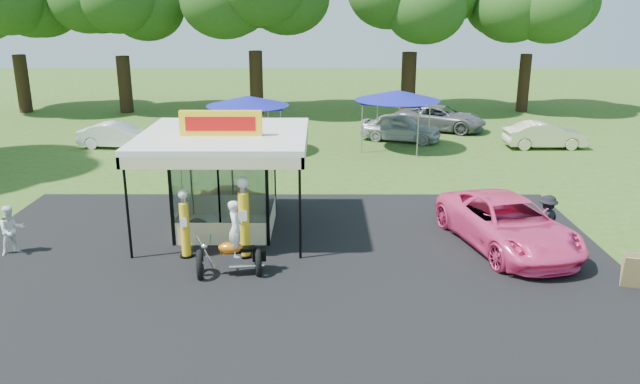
# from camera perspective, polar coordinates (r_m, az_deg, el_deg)

# --- Properties ---
(ground) EXTENTS (120.00, 120.00, 0.00)m
(ground) POSITION_cam_1_polar(r_m,az_deg,el_deg) (16.77, -3.98, -9.43)
(ground) COLOR #2E5219
(ground) RESTS_ON ground
(asphalt_apron) EXTENTS (20.00, 14.00, 0.04)m
(asphalt_apron) POSITION_cam_1_polar(r_m,az_deg,el_deg) (18.57, -3.55, -6.64)
(asphalt_apron) COLOR black
(asphalt_apron) RESTS_ON ground
(gas_station_kiosk) EXTENTS (5.40, 5.40, 4.18)m
(gas_station_kiosk) POSITION_cam_1_polar(r_m,az_deg,el_deg) (21.00, -8.59, 1.13)
(gas_station_kiosk) COLOR white
(gas_station_kiosk) RESTS_ON ground
(gas_pump_left) EXTENTS (0.40, 0.40, 2.17)m
(gas_pump_left) POSITION_cam_1_polar(r_m,az_deg,el_deg) (19.11, -12.26, -3.01)
(gas_pump_left) COLOR black
(gas_pump_left) RESTS_ON ground
(gas_pump_right) EXTENTS (0.48, 0.48, 2.56)m
(gas_pump_right) POSITION_cam_1_polar(r_m,az_deg,el_deg) (18.75, -6.97, -2.53)
(gas_pump_right) COLOR black
(gas_pump_right) RESTS_ON ground
(motorcycle) EXTENTS (2.01, 1.17, 2.31)m
(motorcycle) POSITION_cam_1_polar(r_m,az_deg,el_deg) (17.71, -7.91, -4.89)
(motorcycle) COLOR black
(motorcycle) RESTS_ON ground
(spare_tires) EXTENTS (0.91, 0.64, 0.75)m
(spare_tires) POSITION_cam_1_polar(r_m,az_deg,el_deg) (20.66, -11.03, -3.41)
(spare_tires) COLOR black
(spare_tires) RESTS_ON ground
(a_frame_sign) EXTENTS (0.58, 0.61, 0.96)m
(a_frame_sign) POSITION_cam_1_polar(r_m,az_deg,el_deg) (18.91, 26.67, -6.53)
(a_frame_sign) COLOR #593819
(a_frame_sign) RESTS_ON ground
(kiosk_car) EXTENTS (2.82, 1.13, 0.96)m
(kiosk_car) POSITION_cam_1_polar(r_m,az_deg,el_deg) (23.46, -7.67, -0.47)
(kiosk_car) COLOR yellow
(kiosk_car) RESTS_ON ground
(pink_sedan) EXTENTS (3.97, 6.22, 1.60)m
(pink_sedan) POSITION_cam_1_polar(r_m,az_deg,el_deg) (20.43, 16.78, -2.77)
(pink_sedan) COLOR #FF458A
(pink_sedan) RESTS_ON ground
(spectator_west) EXTENTS (0.96, 0.94, 1.56)m
(spectator_west) POSITION_cam_1_polar(r_m,az_deg,el_deg) (21.25, -26.37, -3.15)
(spectator_west) COLOR white
(spectator_west) RESTS_ON ground
(spectator_east_a) EXTENTS (1.20, 1.16, 1.65)m
(spectator_east_a) POSITION_cam_1_polar(r_m,az_deg,el_deg) (21.05, 20.01, -2.43)
(spectator_east_a) COLOR black
(spectator_east_a) RESTS_ON ground
(bg_car_a) EXTENTS (4.16, 1.86, 1.33)m
(bg_car_a) POSITION_cam_1_polar(r_m,az_deg,el_deg) (35.02, -17.99, 4.95)
(bg_car_a) COLOR white
(bg_car_a) RESTS_ON ground
(bg_car_b) EXTENTS (4.79, 3.40, 1.29)m
(bg_car_b) POSITION_cam_1_polar(r_m,az_deg,el_deg) (35.41, -5.13, 5.80)
(bg_car_b) COLOR maroon
(bg_car_b) RESTS_ON ground
(bg_car_c) EXTENTS (4.79, 3.25, 1.51)m
(bg_car_c) POSITION_cam_1_polar(r_m,az_deg,el_deg) (35.24, 7.39, 5.87)
(bg_car_c) COLOR #B3B4B8
(bg_car_c) RESTS_ON ground
(bg_car_d) EXTENTS (5.93, 4.52, 1.50)m
(bg_car_d) POSITION_cam_1_polar(r_m,az_deg,el_deg) (38.66, 10.95, 6.66)
(bg_car_d) COLOR slate
(bg_car_d) RESTS_ON ground
(bg_car_e) EXTENTS (4.26, 1.57, 1.39)m
(bg_car_e) POSITION_cam_1_polar(r_m,az_deg,el_deg) (35.32, 19.87, 4.92)
(bg_car_e) COLOR beige
(bg_car_e) RESTS_ON ground
(tent_west) EXTENTS (4.20, 4.20, 2.94)m
(tent_west) POSITION_cam_1_polar(r_m,az_deg,el_deg) (32.05, -6.64, 8.24)
(tent_west) COLOR gray
(tent_west) RESTS_ON ground
(tent_east) EXTENTS (4.45, 4.45, 3.11)m
(tent_east) POSITION_cam_1_polar(r_m,az_deg,el_deg) (32.88, 7.10, 8.73)
(tent_east) COLOR gray
(tent_east) RESTS_ON ground
(oak_far_a) EXTENTS (9.44, 9.44, 11.19)m
(oak_far_a) POSITION_cam_1_polar(r_m,az_deg,el_deg) (48.62, -26.32, 14.88)
(oak_far_a) COLOR black
(oak_far_a) RESTS_ON ground
(oak_far_b) EXTENTS (9.08, 9.08, 10.83)m
(oak_far_b) POSITION_cam_1_polar(r_m,az_deg,el_deg) (45.96, -17.97, 15.49)
(oak_far_b) COLOR black
(oak_far_b) RESTS_ON ground
(oak_far_d) EXTENTS (9.65, 9.65, 11.49)m
(oak_far_d) POSITION_cam_1_polar(r_m,az_deg,el_deg) (44.80, 8.37, 16.61)
(oak_far_d) COLOR black
(oak_far_d) RESTS_ON ground
(oak_far_e) EXTENTS (9.36, 9.36, 11.15)m
(oak_far_e) POSITION_cam_1_polar(r_m,az_deg,el_deg) (46.57, 18.73, 15.68)
(oak_far_e) COLOR black
(oak_far_e) RESTS_ON ground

